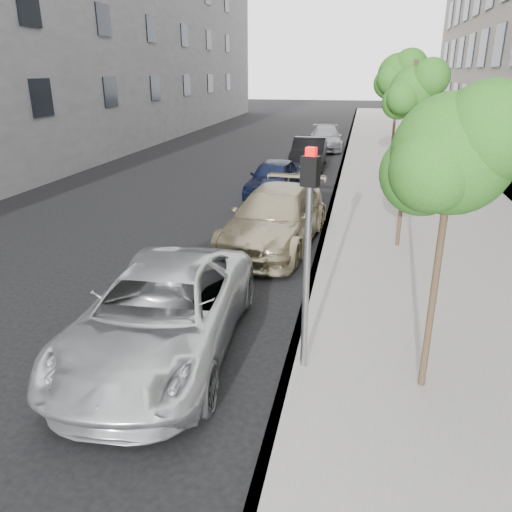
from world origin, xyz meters
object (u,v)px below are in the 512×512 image
(tree_near, at_px, (455,154))
(tree_far, at_px, (400,75))
(suv, at_px, (275,218))
(sedan_black, at_px, (309,153))
(tree_mid, at_px, (414,91))
(minivan, at_px, (162,313))
(sedan_blue, at_px, (274,178))
(sedan_rear, at_px, (326,138))
(signal_pole, at_px, (308,238))

(tree_near, bearing_deg, tree_far, 90.00)
(tree_near, relative_size, suv, 0.81)
(sedan_black, bearing_deg, suv, -89.35)
(tree_near, relative_size, tree_far, 0.84)
(tree_mid, bearing_deg, minivan, -124.51)
(tree_far, relative_size, minivan, 0.97)
(minivan, xyz_separation_m, suv, (0.93, 5.94, 0.04))
(tree_far, height_order, suv, tree_far)
(tree_near, xyz_separation_m, suv, (-3.33, 6.25, -2.80))
(suv, relative_size, sedan_blue, 1.34)
(tree_mid, distance_m, sedan_black, 12.51)
(sedan_rear, bearing_deg, tree_mid, -85.17)
(signal_pole, bearing_deg, tree_mid, 91.09)
(tree_near, bearing_deg, sedan_blue, 109.98)
(sedan_black, bearing_deg, signal_pole, -85.12)
(minivan, height_order, sedan_black, minivan)
(sedan_blue, xyz_separation_m, sedan_rear, (1.05, 12.36, -0.01))
(suv, bearing_deg, tree_near, -56.32)
(tree_near, height_order, sedan_blue, tree_near)
(tree_far, xyz_separation_m, sedan_rear, (-3.33, 11.40, -3.73))
(tree_far, distance_m, suv, 8.35)
(tree_mid, distance_m, sedan_rear, 18.53)
(signal_pole, relative_size, suv, 0.64)
(tree_mid, xyz_separation_m, signal_pole, (-1.83, -6.35, -1.82))
(sedan_blue, bearing_deg, sedan_black, 87.73)
(signal_pole, relative_size, sedan_blue, 0.86)
(minivan, bearing_deg, tree_mid, 51.94)
(sedan_blue, bearing_deg, signal_pole, -73.31)
(tree_near, xyz_separation_m, sedan_blue, (-4.38, 12.04, -2.90))
(sedan_black, xyz_separation_m, sedan_rear, (0.34, 6.42, -0.06))
(tree_far, relative_size, sedan_blue, 1.29)
(tree_near, height_order, signal_pole, tree_near)
(sedan_rear, bearing_deg, sedan_black, -98.71)
(signal_pole, distance_m, sedan_rear, 24.35)
(sedan_rear, bearing_deg, tree_near, -87.93)
(signal_pole, distance_m, suv, 6.46)
(sedan_blue, bearing_deg, tree_mid, -47.11)
(suv, relative_size, sedan_black, 1.21)
(suv, height_order, sedan_blue, suv)
(minivan, relative_size, suv, 1.00)
(tree_near, xyz_separation_m, tree_far, (-0.00, 13.00, 0.83))
(signal_pole, xyz_separation_m, sedan_black, (-1.84, 17.83, -1.55))
(minivan, relative_size, sedan_rear, 1.15)
(tree_mid, xyz_separation_m, minivan, (-4.25, -6.18, -3.35))
(signal_pole, height_order, suv, signal_pole)
(tree_far, distance_m, signal_pole, 13.15)
(sedan_black, bearing_deg, sedan_rear, 86.00)
(tree_far, xyz_separation_m, suv, (-3.33, -6.75, -3.63))
(sedan_blue, bearing_deg, suv, -75.12)
(signal_pole, height_order, minivan, signal_pole)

